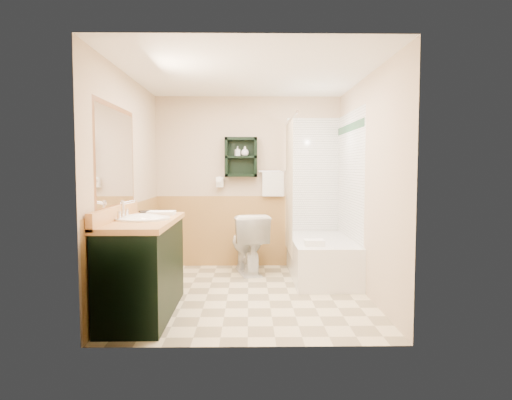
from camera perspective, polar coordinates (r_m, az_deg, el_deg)
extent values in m
plane|color=beige|center=(5.17, -0.99, -11.67)|extent=(3.00, 3.00, 0.00)
cube|color=beige|center=(6.50, -0.98, 2.28)|extent=(2.60, 0.04, 2.40)
cube|color=beige|center=(5.15, -15.86, 1.67)|extent=(0.04, 3.00, 2.40)
cube|color=beige|center=(5.15, 13.85, 1.71)|extent=(0.04, 3.00, 2.40)
cube|color=white|center=(5.08, -1.03, 15.64)|extent=(2.60, 3.00, 0.04)
cube|color=black|center=(6.38, -1.89, 5.39)|extent=(0.45, 0.15, 0.55)
cylinder|color=silver|center=(5.78, 4.34, 9.99)|extent=(0.03, 1.60, 0.03)
cube|color=black|center=(4.51, -13.89, -8.13)|extent=(0.59, 1.44, 0.91)
cube|color=white|center=(5.87, 8.15, -7.29)|extent=(0.75, 1.50, 0.50)
imported|color=white|center=(6.10, -1.03, -5.45)|extent=(0.60, 0.88, 0.79)
cube|color=white|center=(4.81, -11.75, -1.61)|extent=(0.27, 0.21, 0.04)
imported|color=black|center=(5.02, -14.36, -0.37)|extent=(0.16, 0.08, 0.22)
cube|color=white|center=(5.33, 7.27, -5.32)|extent=(0.23, 0.19, 0.07)
imported|color=white|center=(6.38, -2.34, 5.80)|extent=(0.11, 0.15, 0.06)
imported|color=white|center=(6.38, -1.39, 6.00)|extent=(0.12, 0.15, 0.11)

